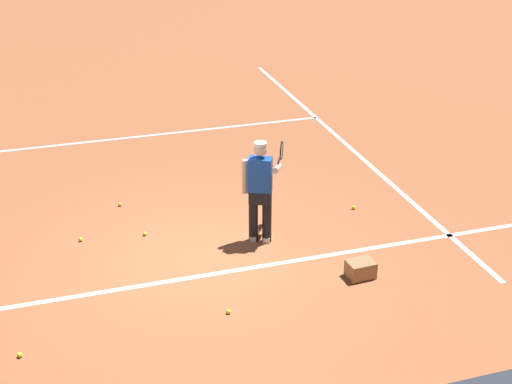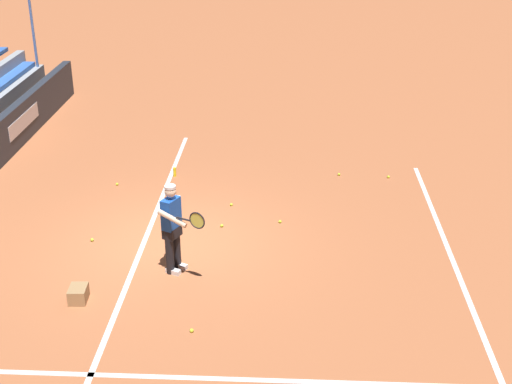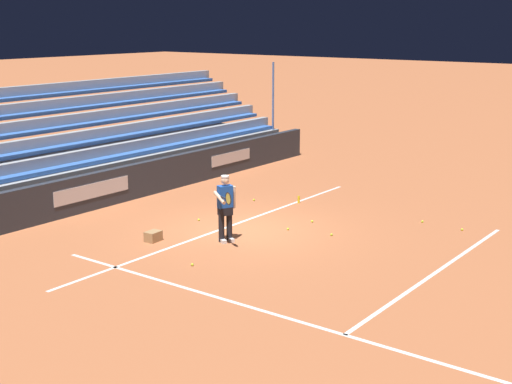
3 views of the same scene
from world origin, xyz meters
TOP-DOWN VIEW (x-y plane):
  - ground_plane at (0.00, 0.00)m, footprint 160.00×160.00m
  - court_baseline_white at (0.00, -0.50)m, footprint 12.00×0.10m
  - court_service_line_white at (0.00, 5.50)m, footprint 8.22×0.10m
  - tennis_player at (1.09, 0.29)m, footprint 0.88×0.90m
  - ball_box_cardboard at (2.17, -1.21)m, footprint 0.42×0.32m
  - tennis_ball_far_left at (2.99, 0.85)m, footprint 0.07×0.07m
  - tennis_ball_on_baseline at (-0.70, 0.99)m, footprint 0.07×0.07m
  - tennis_ball_near_player at (-2.70, -1.66)m, footprint 0.07×0.07m
  - tennis_ball_stray_back at (0.05, -1.54)m, footprint 0.07×0.07m
  - tennis_ball_by_box at (-3.45, 4.75)m, footprint 0.07×0.07m
  - tennis_ball_midcourt at (-1.72, 1.10)m, footprint 0.07×0.07m
  - tennis_ball_far_right at (-0.95, 2.19)m, footprint 0.07×0.07m
  - tennis_ball_toward_net at (-3.54, 3.57)m, footprint 0.07×0.07m
  - water_bottle at (-3.31, -0.40)m, footprint 0.07×0.07m

SIDE VIEW (x-z plane):
  - ground_plane at x=0.00m, z-range 0.00..0.00m
  - court_baseline_white at x=0.00m, z-range 0.00..0.01m
  - court_service_line_white at x=0.00m, z-range 0.00..0.01m
  - tennis_ball_far_left at x=2.99m, z-range 0.00..0.07m
  - tennis_ball_on_baseline at x=-0.70m, z-range 0.00..0.07m
  - tennis_ball_near_player at x=-2.70m, z-range 0.00..0.07m
  - tennis_ball_stray_back at x=0.05m, z-range 0.00..0.07m
  - tennis_ball_by_box at x=-3.45m, z-range 0.00..0.07m
  - tennis_ball_midcourt at x=-1.72m, z-range 0.00..0.07m
  - tennis_ball_far_right at x=-0.95m, z-range 0.00..0.07m
  - tennis_ball_toward_net at x=-3.54m, z-range 0.00..0.07m
  - water_bottle at x=-3.31m, z-range 0.00..0.22m
  - ball_box_cardboard at x=2.17m, z-range 0.00..0.26m
  - tennis_player at x=1.09m, z-range 0.04..1.75m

